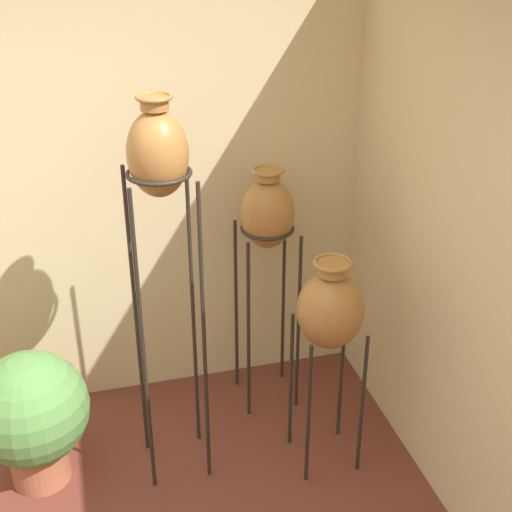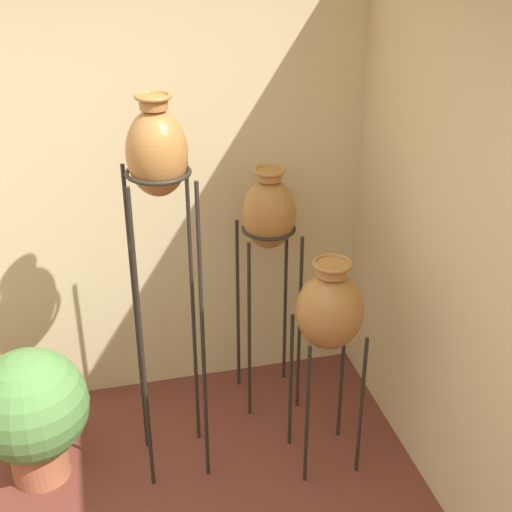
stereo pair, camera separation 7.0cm
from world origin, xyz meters
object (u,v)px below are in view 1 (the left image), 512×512
vase_stand_medium (267,218)px  vase_stand_short (330,311)px  potted_plant (31,414)px  vase_stand_tall (159,168)px

vase_stand_medium → vase_stand_short: bearing=-75.6°
vase_stand_short → potted_plant: size_ratio=1.61×
potted_plant → vase_stand_medium: bearing=15.3°
vase_stand_tall → vase_stand_short: vase_stand_tall is taller
vase_stand_short → vase_stand_tall: bearing=167.7°
potted_plant → vase_stand_short: bearing=-8.8°
vase_stand_short → potted_plant: (-1.49, 0.23, -0.51)m
vase_stand_tall → potted_plant: (-0.71, 0.06, -1.26)m
vase_stand_medium → potted_plant: size_ratio=1.96×
vase_stand_tall → potted_plant: bearing=175.0°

